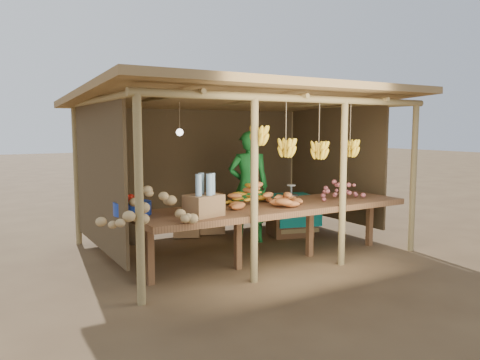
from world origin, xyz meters
TOP-DOWN VIEW (x-y plane):
  - ground at (0.00, 0.00)m, footprint 60.00×60.00m
  - stall_structure at (0.01, 0.02)m, footprint 4.70×3.50m
  - counter at (0.00, -0.95)m, footprint 3.90×1.05m
  - potato_heap at (-1.86, -1.23)m, footprint 1.28×0.97m
  - sweet_potato_heap at (-0.20, -0.96)m, footprint 1.04×0.69m
  - onion_heap at (1.11, -1.01)m, footprint 0.72×0.48m
  - banana_pile at (-0.27, -0.64)m, footprint 0.64×0.42m
  - tomato_basin at (-1.90, -0.64)m, footprint 0.45×0.45m
  - bottle_box at (-1.20, -1.17)m, footprint 0.47×0.40m
  - vendor at (0.30, 0.24)m, footprint 0.77×0.66m
  - tarp_crate at (1.16, 0.28)m, footprint 0.90×0.83m
  - carton_stack at (-0.11, 1.06)m, footprint 1.00×0.47m
  - burlap_sacks at (-1.49, 1.09)m, footprint 0.92×0.48m

SIDE VIEW (x-z plane):
  - ground at x=0.00m, z-range 0.00..0.00m
  - burlap_sacks at x=-1.49m, z-range -0.04..0.61m
  - carton_stack at x=-0.11m, z-range -0.04..0.66m
  - tarp_crate at x=1.16m, z-range -0.08..0.82m
  - counter at x=0.00m, z-range 0.34..1.14m
  - tomato_basin at x=-1.90m, z-range 0.78..1.02m
  - vendor at x=0.30m, z-range 0.00..1.80m
  - banana_pile at x=-0.27m, z-range 0.80..1.15m
  - onion_heap at x=1.11m, z-range 0.80..1.15m
  - sweet_potato_heap at x=-0.20m, z-range 0.80..1.16m
  - potato_heap at x=-1.86m, z-range 0.80..1.17m
  - bottle_box at x=-1.20m, z-range 0.74..1.25m
  - stall_structure at x=0.01m, z-range 0.70..3.13m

